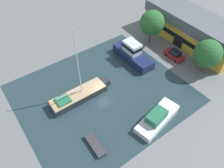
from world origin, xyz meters
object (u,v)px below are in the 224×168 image
at_px(small_dinghy, 95,145).
at_px(warehouse_building, 192,28).
at_px(motor_cruiser, 133,54).
at_px(cabin_boat, 157,118).
at_px(sailboat_moored, 79,95).
at_px(parked_car, 174,54).
at_px(quay_tree_near_building, 208,54).
at_px(quay_tree_by_water, 152,23).

bearing_deg(small_dinghy, warehouse_building, 18.30).
bearing_deg(motor_cruiser, cabin_boat, -115.78).
xyz_separation_m(warehouse_building, sailboat_moored, (0.17, -28.19, -2.45)).
xyz_separation_m(warehouse_building, motor_cruiser, (-2.43, -14.31, -1.77)).
xyz_separation_m(warehouse_building, parked_car, (2.21, -7.17, -2.31)).
distance_m(quay_tree_near_building, parked_car, 6.98).
bearing_deg(small_dinghy, quay_tree_by_water, 32.43).
height_order(quay_tree_near_building, small_dinghy, quay_tree_near_building).
xyz_separation_m(quay_tree_by_water, motor_cruiser, (2.31, -6.85, -3.43)).
distance_m(parked_car, small_dinghy, 24.81).
bearing_deg(sailboat_moored, warehouse_building, 90.35).
relative_size(warehouse_building, small_dinghy, 5.42).
xyz_separation_m(parked_car, motor_cruiser, (-4.63, -7.14, 0.54)).
bearing_deg(warehouse_building, small_dinghy, -71.81).
xyz_separation_m(warehouse_building, quay_tree_by_water, (-4.73, -7.46, 1.66)).
bearing_deg(small_dinghy, cabin_boat, -10.16).
bearing_deg(cabin_boat, small_dinghy, -112.81).
xyz_separation_m(parked_car, small_dinghy, (7.07, -23.77, -0.57)).
bearing_deg(sailboat_moored, motor_cruiser, 100.60).
relative_size(quay_tree_near_building, small_dinghy, 1.64).
bearing_deg(sailboat_moored, quay_tree_by_water, 103.31).
relative_size(warehouse_building, sailboat_moored, 1.67).
bearing_deg(warehouse_building, parked_car, -71.40).
relative_size(quay_tree_near_building, sailboat_moored, 0.50).
relative_size(quay_tree_near_building, quay_tree_by_water, 0.92).
distance_m(warehouse_building, quay_tree_by_water, 8.99).
relative_size(parked_car, small_dinghy, 1.01).
height_order(warehouse_building, motor_cruiser, warehouse_building).
bearing_deg(motor_cruiser, sailboat_moored, -169.53).
bearing_deg(parked_car, quay_tree_by_water, 91.88).
height_order(small_dinghy, cabin_boat, cabin_boat).
distance_m(motor_cruiser, small_dinghy, 20.37).
xyz_separation_m(quay_tree_by_water, parked_car, (6.94, 0.29, -3.97)).
xyz_separation_m(quay_tree_near_building, small_dinghy, (1.11, -25.00, -3.97)).
bearing_deg(motor_cruiser, quay_tree_near_building, -51.83).
bearing_deg(quay_tree_by_water, warehouse_building, 57.60).
bearing_deg(quay_tree_by_water, sailboat_moored, -76.69).
height_order(parked_car, cabin_boat, cabin_boat).
height_order(warehouse_building, quay_tree_by_water, quay_tree_by_water).
bearing_deg(quay_tree_near_building, sailboat_moored, -109.78).
bearing_deg(motor_cruiser, quay_tree_by_water, 18.49).
bearing_deg(motor_cruiser, small_dinghy, -144.99).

